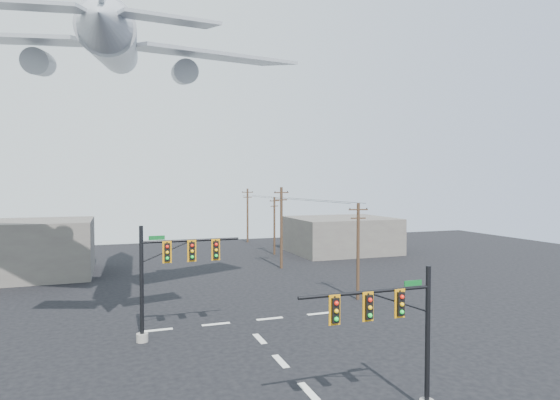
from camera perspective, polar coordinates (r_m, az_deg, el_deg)
name	(u,v)px	position (r m, az deg, el deg)	size (l,w,h in m)	color
ground	(308,391)	(24.22, 3.49, -22.26)	(120.00, 120.00, 0.00)	black
lane_markings	(273,353)	(28.83, -0.87, -18.15)	(14.00, 21.20, 0.01)	silver
signal_mast_near	(398,333)	(21.21, 14.21, -15.44)	(6.41, 0.70, 6.38)	gray
signal_mast_far	(167,275)	(30.90, -13.60, -8.91)	(6.59, 0.80, 7.32)	gray
utility_pole_a	(358,249)	(40.63, 9.50, -5.94)	(1.63, 0.49, 8.26)	#422D1C
utility_pole_b	(281,226)	(54.55, 0.17, -3.18)	(1.91, 0.51, 9.50)	#422D1C
utility_pole_c	(274,224)	(65.08, -0.69, -3.00)	(1.58, 0.68, 8.04)	#422D1C
utility_pole_d	(248,214)	(78.74, -3.98, -1.73)	(1.85, 0.56, 9.04)	#422D1C
power_lines	(281,198)	(58.89, 0.16, 0.25)	(4.45, 40.53, 0.36)	black
airliner	(115,46)	(37.92, -19.52, 17.24)	(27.95, 29.33, 8.06)	#A0A6AC
building_left	(0,250)	(56.89, -31.00, -5.26)	(18.00, 10.00, 6.00)	#646058
building_right	(341,235)	(68.05, 7.41, -4.23)	(14.00, 12.00, 5.00)	#646058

